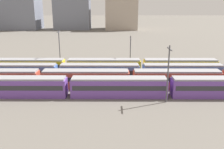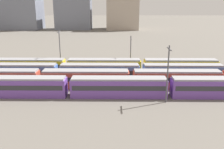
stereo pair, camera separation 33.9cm
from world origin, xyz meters
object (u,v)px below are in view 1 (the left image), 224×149
at_px(train_track_1, 131,79).
at_px(catenary_pole_2, 168,72).
at_px(train_track_3, 104,66).
at_px(train_track_2, 224,72).
at_px(catenary_pole_1, 130,51).
at_px(train_track_0, 219,87).
at_px(catenary_pole_3, 60,48).

relative_size(train_track_1, catenary_pole_2, 7.29).
distance_m(train_track_1, train_track_3, 12.03).
height_order(train_track_2, catenary_pole_1, catenary_pole_1).
distance_m(train_track_2, catenary_pole_1, 22.67).
height_order(train_track_0, catenary_pole_1, catenary_pole_1).
xyz_separation_m(train_track_1, train_track_3, (-6.04, 10.40, -0.00)).
bearing_deg(train_track_0, catenary_pole_3, 151.42).
xyz_separation_m(train_track_0, catenary_pole_3, (-33.69, 18.35, 4.00)).
bearing_deg(catenary_pole_2, train_track_3, 122.63).
bearing_deg(train_track_2, catenary_pole_1, 158.22).
xyz_separation_m(catenary_pole_1, catenary_pole_3, (-18.11, -0.37, 0.84)).
height_order(train_track_1, catenary_pole_3, catenary_pole_3).
bearing_deg(train_track_1, catenary_pole_1, 87.23).
xyz_separation_m(catenary_pole_2, catenary_pole_3, (-23.20, 21.17, 0.23)).
relative_size(train_track_1, train_track_3, 1.34).
bearing_deg(train_track_2, train_track_3, 169.31).
bearing_deg(catenary_pole_2, catenary_pole_3, 137.62).
distance_m(train_track_2, catenary_pole_2, 20.91).
xyz_separation_m(train_track_0, catenary_pole_2, (-10.49, -2.81, 3.77)).
xyz_separation_m(train_track_0, train_track_3, (-22.28, 15.60, -0.00)).
relative_size(train_track_3, catenary_pole_2, 5.45).
bearing_deg(train_track_3, catenary_pole_3, 166.43).
height_order(train_track_3, catenary_pole_3, catenary_pole_3).
bearing_deg(train_track_2, catenary_pole_3, 168.46).
xyz_separation_m(train_track_2, catenary_pole_2, (-15.76, -13.21, 3.77)).
height_order(train_track_3, catenary_pole_1, catenary_pole_1).
relative_size(train_track_0, train_track_3, 1.68).
bearing_deg(train_track_2, train_track_1, -166.41).
height_order(train_track_2, train_track_3, same).
distance_m(train_track_0, train_track_2, 11.66).
bearing_deg(catenary_pole_3, catenary_pole_1, 1.18).
xyz_separation_m(train_track_0, train_track_1, (-16.24, 5.20, 0.00)).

